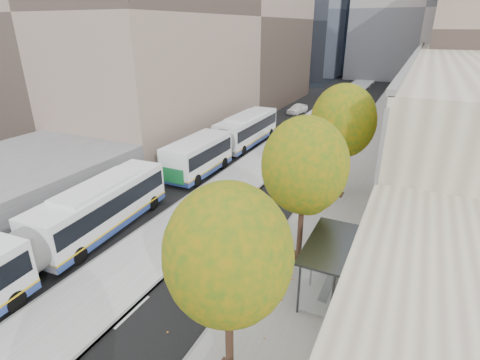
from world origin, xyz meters
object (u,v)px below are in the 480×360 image
Objects in this scene: bus_far at (229,139)px; cyclist at (197,284)px; bus_shelter at (333,252)px; bus_near at (49,239)px; distant_car at (297,109)px.

bus_far is 20.29m from cyclist.
bus_near is (-13.28, -3.97, -0.62)m from bus_shelter.
bus_shelter is at bearing 12.66° from bus_near.
distant_car is at bearing 115.13° from cyclist.
bus_shelter is 0.25× the size of bus_near.
bus_shelter is at bearing -49.52° from bus_far.
bus_far is at bearing 127.07° from cyclist.
bus_shelter is 0.24× the size of bus_far.
distant_car is at bearing 89.85° from bus_far.
bus_shelter is 38.71m from distant_car.
cyclist is 0.54× the size of distant_car.
cyclist is 40.18m from distant_car.
bus_far is 4.47× the size of distant_car.
bus_near is 7.98× the size of cyclist.
bus_shelter is at bearing -59.85° from distant_car.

